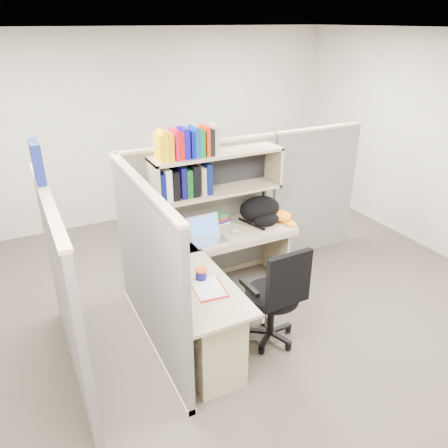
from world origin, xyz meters
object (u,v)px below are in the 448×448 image
desk (215,309)px  backpack (263,211)px  task_chair (274,310)px  laptop (209,230)px  snack_canister (201,274)px

desk → backpack: backpack is taller
task_chair → backpack: bearing=64.9°
desk → task_chair: size_ratio=1.67×
desk → backpack: bearing=40.6°
desk → laptop: 0.86m
desk → backpack: 1.38m
laptop → backpack: size_ratio=0.74×
snack_canister → task_chair: task_chair is taller
laptop → snack_canister: laptop is taller
backpack → task_chair: bearing=-114.8°
laptop → backpack: 0.74m
laptop → backpack: backpack is taller
laptop → snack_canister: size_ratio=3.44×
desk → task_chair: task_chair is taller
laptop → backpack: bearing=9.7°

